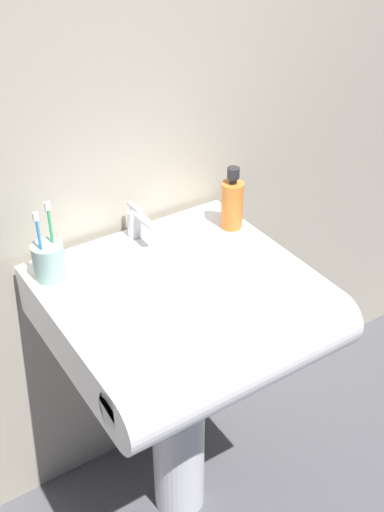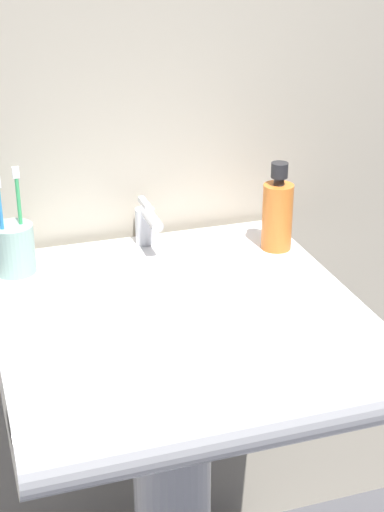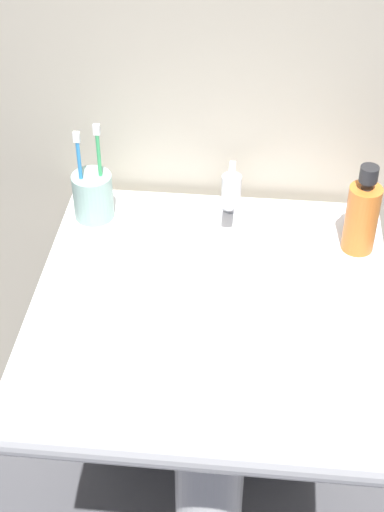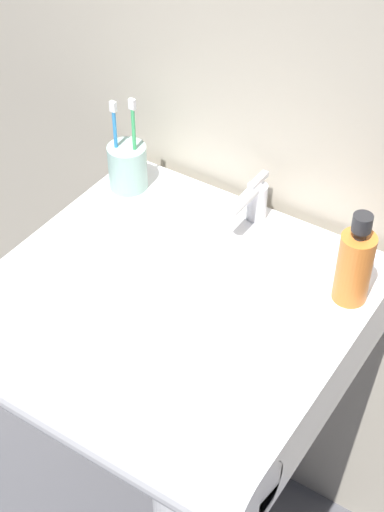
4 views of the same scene
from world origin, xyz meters
TOP-DOWN VIEW (x-y plane):
  - wall_back at (0.00, 0.30)m, footprint 5.00×0.05m
  - sink_pedestal at (0.00, 0.00)m, footprint 0.15×0.15m
  - sink_basin at (0.00, -0.05)m, footprint 0.60×0.58m
  - faucet at (0.02, 0.21)m, footprint 0.04×0.12m
  - toothbrush_cup at (-0.24, 0.17)m, footprint 0.08×0.08m
  - soap_bottle at (0.25, 0.12)m, footprint 0.06×0.06m

SIDE VIEW (x-z plane):
  - sink_pedestal at x=0.00m, z-range 0.00..0.71m
  - sink_basin at x=0.00m, z-range 0.71..0.84m
  - toothbrush_cup at x=-0.24m, z-range 0.79..0.99m
  - faucet at x=0.02m, z-range 0.85..0.94m
  - soap_bottle at x=0.25m, z-range 0.83..1.00m
  - wall_back at x=0.00m, z-range 0.00..2.40m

